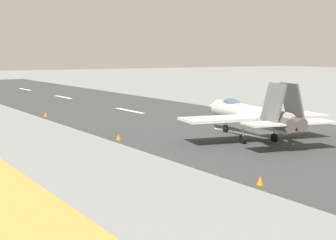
{
  "coord_description": "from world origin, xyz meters",
  "views": [
    {
      "loc": [
        -40.51,
        33.3,
        8.03
      ],
      "look_at": [
        -1.9,
        9.64,
        2.2
      ],
      "focal_mm": 55.97,
      "sensor_mm": 36.0,
      "label": 1
    }
  ],
  "objects_px": {
    "marker_cone_near": "(260,181)",
    "marker_cone_far": "(46,115)",
    "marker_cone_mid": "(119,137)",
    "crew_person": "(239,110)",
    "fighter_jet": "(250,114)"
  },
  "relations": [
    {
      "from": "marker_cone_near",
      "to": "marker_cone_far",
      "type": "bearing_deg",
      "value": 0.0
    },
    {
      "from": "crew_person",
      "to": "fighter_jet",
      "type": "bearing_deg",
      "value": 143.75
    },
    {
      "from": "crew_person",
      "to": "marker_cone_near",
      "type": "xyz_separation_m",
      "value": [
        -28.27,
        21.38,
        -0.54
      ]
    },
    {
      "from": "crew_person",
      "to": "marker_cone_far",
      "type": "height_order",
      "value": "crew_person"
    },
    {
      "from": "fighter_jet",
      "to": "marker_cone_mid",
      "type": "distance_m",
      "value": 12.32
    },
    {
      "from": "marker_cone_far",
      "to": "marker_cone_mid",
      "type": "bearing_deg",
      "value": 180.0
    },
    {
      "from": "fighter_jet",
      "to": "crew_person",
      "type": "height_order",
      "value": "fighter_jet"
    },
    {
      "from": "marker_cone_far",
      "to": "marker_cone_near",
      "type": "bearing_deg",
      "value": 180.0
    },
    {
      "from": "crew_person",
      "to": "marker_cone_mid",
      "type": "distance_m",
      "value": 23.1
    },
    {
      "from": "marker_cone_far",
      "to": "crew_person",
      "type": "bearing_deg",
      "value": -119.53
    },
    {
      "from": "marker_cone_near",
      "to": "marker_cone_mid",
      "type": "bearing_deg",
      "value": 0.0
    },
    {
      "from": "crew_person",
      "to": "marker_cone_mid",
      "type": "xyz_separation_m",
      "value": [
        -8.74,
        21.38,
        -0.54
      ]
    },
    {
      "from": "marker_cone_mid",
      "to": "marker_cone_far",
      "type": "distance_m",
      "value": 20.84
    },
    {
      "from": "crew_person",
      "to": "marker_cone_mid",
      "type": "bearing_deg",
      "value": 112.23
    },
    {
      "from": "marker_cone_far",
      "to": "fighter_jet",
      "type": "bearing_deg",
      "value": -158.89
    }
  ]
}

